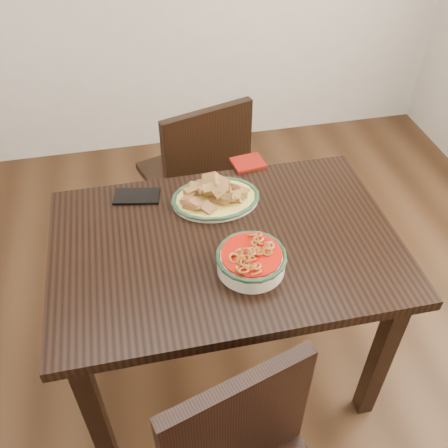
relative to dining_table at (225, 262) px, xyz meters
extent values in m
plane|color=#311D0F|center=(0.04, 0.04, -0.65)|extent=(3.50, 3.50, 0.00)
cube|color=black|center=(0.00, 0.00, 0.08)|extent=(1.17, 0.78, 0.04)
cube|color=black|center=(-0.51, -0.31, -0.29)|extent=(0.06, 0.06, 0.71)
cube|color=black|center=(0.51, -0.31, -0.29)|extent=(0.06, 0.06, 0.71)
cube|color=black|center=(-0.51, 0.31, -0.29)|extent=(0.06, 0.06, 0.71)
cube|color=black|center=(0.51, 0.31, -0.29)|extent=(0.06, 0.06, 0.71)
cube|color=black|center=(0.00, 0.81, -0.22)|extent=(0.52, 0.52, 0.04)
cube|color=black|center=(0.11, 1.02, -0.44)|extent=(0.04, 0.04, 0.41)
cube|color=black|center=(-0.21, 0.92, -0.44)|extent=(0.04, 0.04, 0.41)
cube|color=black|center=(0.21, 0.69, -0.44)|extent=(0.04, 0.04, 0.41)
cube|color=black|center=(-0.11, 0.59, -0.44)|extent=(0.04, 0.04, 0.41)
cube|color=black|center=(0.06, 0.63, 0.02)|extent=(0.41, 0.16, 0.44)
cube|color=black|center=(-0.10, -0.60, 0.02)|extent=(0.41, 0.16, 0.44)
ellipsoid|color=beige|center=(0.01, 0.21, 0.11)|extent=(0.32, 0.24, 0.02)
ellipsoid|color=#DEC84D|center=(0.01, 0.21, 0.12)|extent=(0.30, 0.23, 0.01)
torus|color=#193923|center=(0.01, 0.21, 0.12)|extent=(0.25, 0.25, 0.01)
cylinder|color=beige|center=(0.05, -0.14, 0.13)|extent=(0.22, 0.22, 0.06)
torus|color=#16311D|center=(0.05, -0.14, 0.16)|extent=(0.23, 0.23, 0.02)
cylinder|color=#B31208|center=(0.05, -0.14, 0.16)|extent=(0.19, 0.19, 0.01)
cube|color=black|center=(-0.27, 0.30, 0.11)|extent=(0.18, 0.12, 0.01)
cube|color=maroon|center=(0.18, 0.41, 0.11)|extent=(0.14, 0.12, 0.01)
camera|label=1|loc=(-0.25, -1.17, 1.28)|focal=40.00mm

